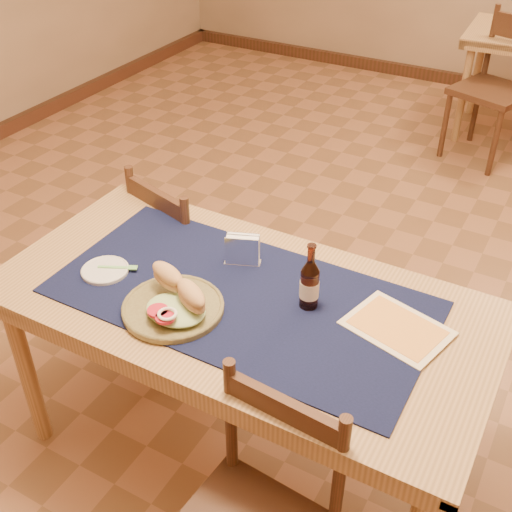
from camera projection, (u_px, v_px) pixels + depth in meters
The scene contains 12 objects.
room at pixel (354, 26), 2.23m from camera, with size 6.04×7.04×2.84m.
main_table at pixel (241, 317), 2.08m from camera, with size 1.60×0.80×0.75m.
placemat at pixel (241, 297), 2.03m from camera, with size 1.20×0.60×0.01m, color #0E1236.
baseboard at pixel (328, 319), 3.01m from camera, with size 6.00×7.00×0.10m.
chair_main_far at pixel (190, 255), 2.75m from camera, with size 0.49×0.49×0.86m.
chair_back_near at pixel (497, 86), 4.23m from camera, with size 0.56×0.56×0.96m.
sandwich_plate at pixel (175, 303), 1.95m from camera, with size 0.32×0.32×0.12m.
side_plate at pixel (105, 270), 2.13m from camera, with size 0.16×0.16×0.01m.
fork at pixel (121, 267), 2.14m from camera, with size 0.13×0.07×0.00m.
beer_bottle at pixel (310, 284), 1.95m from camera, with size 0.06×0.06×0.23m.
napkin_holder at pixel (242, 250), 2.15m from camera, with size 0.13×0.09×0.11m.
menu_card at pixel (397, 328), 1.91m from camera, with size 0.34×0.28×0.01m.
Camera 1 is at (0.81, -2.16, 2.04)m, focal length 45.00 mm.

